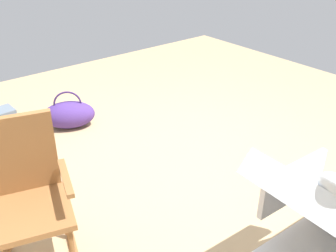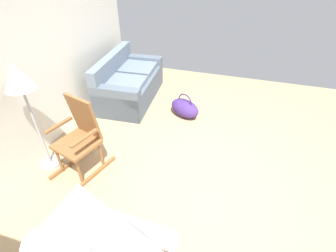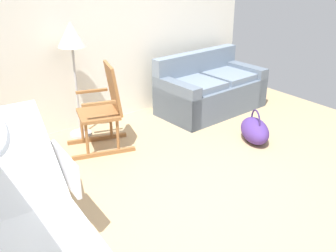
{
  "view_description": "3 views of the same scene",
  "coord_description": "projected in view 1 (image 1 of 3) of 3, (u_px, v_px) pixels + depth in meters",
  "views": [
    {
      "loc": [
        -2.25,
        2.12,
        2.03
      ],
      "look_at": [
        -0.27,
        0.53,
        0.65
      ],
      "focal_mm": 40.45,
      "sensor_mm": 36.0,
      "label": 1
    },
    {
      "loc": [
        -2.25,
        -0.12,
        2.5
      ],
      "look_at": [
        -0.13,
        0.51,
        0.84
      ],
      "focal_mm": 26.35,
      "sensor_mm": 36.0,
      "label": 2
    },
    {
      "loc": [
        -2.25,
        -2.33,
        2.22
      ],
      "look_at": [
        -0.26,
        0.35,
        0.74
      ],
      "focal_mm": 41.85,
      "sensor_mm": 36.0,
      "label": 3
    }
  ],
  "objects": [
    {
      "name": "ground_plane",
      "position": [
        193.0,
        158.0,
        3.68
      ],
      "size": [
        6.38,
        6.38,
        0.0
      ],
      "primitive_type": "plane",
      "color": "tan"
    },
    {
      "name": "rocking_chair",
      "position": [
        29.0,
        199.0,
        2.36
      ],
      "size": [
        0.86,
        0.67,
        1.05
      ],
      "color": "brown",
      "rests_on": "ground"
    },
    {
      "name": "duffel_bag",
      "position": [
        69.0,
        114.0,
        4.16
      ],
      "size": [
        0.55,
        0.64,
        0.43
      ],
      "color": "#472D7A",
      "rests_on": "ground"
    }
  ]
}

